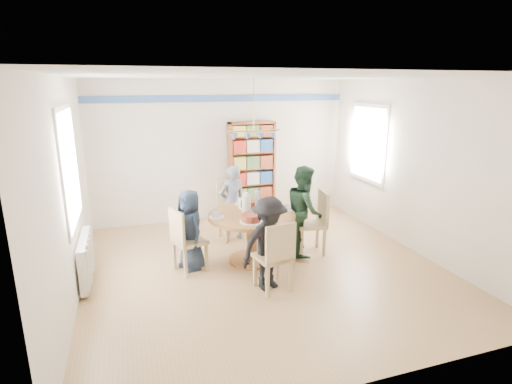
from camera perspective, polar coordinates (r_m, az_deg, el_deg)
name	(u,v)px	position (r m, az deg, el deg)	size (l,w,h in m)	color
ground	(264,268)	(5.96, 1.22, -10.76)	(5.00, 5.00, 0.00)	#A58257
room_shell	(231,148)	(6.19, -3.66, 6.23)	(5.00, 5.00, 5.00)	white
radiator	(86,259)	(5.84, -23.11, -8.82)	(0.12, 1.00, 0.60)	silver
dining_table	(252,226)	(5.97, -0.61, -4.92)	(1.30, 1.30, 0.75)	olive
chair_left	(185,238)	(5.73, -10.17, -6.47)	(0.53, 0.53, 0.94)	tan
chair_right	(316,219)	(6.35, 8.51, -3.87)	(0.51, 0.51, 1.00)	tan
chair_far	(231,207)	(6.92, -3.57, -2.16)	(0.48, 0.48, 1.00)	tan
chair_near	(276,254)	(5.11, 2.87, -8.83)	(0.49, 0.49, 0.95)	tan
person_left	(190,230)	(5.81, -9.38, -5.34)	(0.58, 0.38, 1.18)	#172032
person_right	(304,210)	(6.26, 6.88, -2.62)	(0.69, 0.53, 1.41)	#172F1E
person_far	(232,203)	(6.79, -3.40, -1.59)	(0.48, 0.31, 1.31)	gray
person_near	(269,244)	(5.17, 1.86, -7.39)	(0.80, 0.46, 1.24)	black
bookshelf	(252,171)	(7.93, -0.61, 3.00)	(0.91, 0.27, 1.91)	brown
tableware	(249,209)	(5.90, -0.95, -2.42)	(1.29, 1.29, 0.34)	white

